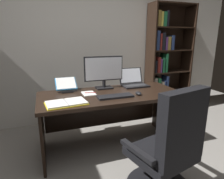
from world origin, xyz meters
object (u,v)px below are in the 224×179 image
at_px(laptop, 134,82).
at_px(notepad, 89,94).
at_px(desk, 110,106).
at_px(office_chair, 168,154).
at_px(open_binder, 66,103).
at_px(reading_stand_with_book, 66,85).
at_px(pen, 90,93).
at_px(keyboard, 115,96).
at_px(bookshelf, 164,61).
at_px(monitor, 104,72).
at_px(computer_mouse, 138,93).

relative_size(laptop, notepad, 1.71).
height_order(desk, office_chair, office_chair).
distance_m(open_binder, notepad, 0.43).
bearing_deg(notepad, reading_stand_with_book, 133.46).
bearing_deg(pen, keyboard, -45.77).
relative_size(bookshelf, monitor, 3.69).
xyz_separation_m(office_chair, notepad, (-0.45, 1.05, 0.29)).
height_order(office_chair, laptop, office_chair).
xyz_separation_m(bookshelf, office_chair, (-1.14, -1.82, -0.55)).
height_order(office_chair, open_binder, office_chair).
distance_m(bookshelf, laptop, 1.06).
xyz_separation_m(desk, pen, (-0.26, -0.01, 0.20)).
xyz_separation_m(keyboard, notepad, (-0.26, 0.25, -0.01)).
relative_size(bookshelf, computer_mouse, 18.96).
distance_m(desk, bookshelf, 1.58).
bearing_deg(reading_stand_with_book, laptop, -2.57).
bearing_deg(open_binder, notepad, 37.61).
height_order(office_chair, computer_mouse, office_chair).
height_order(bookshelf, notepad, bookshelf).
bearing_deg(computer_mouse, notepad, 156.28).
xyz_separation_m(office_chair, reading_stand_with_book, (-0.69, 1.30, 0.37)).
distance_m(bookshelf, notepad, 1.78).
bearing_deg(desk, open_binder, -152.51).
bearing_deg(laptop, office_chair, -101.94).
distance_m(bookshelf, monitor, 1.45).
height_order(bookshelf, open_binder, bookshelf).
bearing_deg(reading_stand_with_book, open_binder, -96.69).
height_order(office_chair, monitor, monitor).
bearing_deg(keyboard, bookshelf, 37.34).
distance_m(monitor, laptop, 0.49).
height_order(monitor, notepad, monitor).
xyz_separation_m(keyboard, reading_stand_with_book, (-0.50, 0.50, 0.06)).
bearing_deg(reading_stand_with_book, pen, -44.26).
relative_size(keyboard, computer_mouse, 4.04).
bearing_deg(bookshelf, monitor, -156.94).
xyz_separation_m(office_chair, pen, (-0.43, 1.05, 0.30)).
height_order(reading_stand_with_book, open_binder, reading_stand_with_book).
xyz_separation_m(open_binder, notepad, (0.31, 0.30, -0.01)).
xyz_separation_m(reading_stand_with_book, pen, (0.26, -0.25, -0.06)).
bearing_deg(computer_mouse, bookshelf, 44.57).
xyz_separation_m(monitor, reading_stand_with_book, (-0.50, 0.05, -0.15)).
bearing_deg(reading_stand_with_book, bookshelf, 15.70).
relative_size(monitor, open_binder, 1.20).
bearing_deg(monitor, notepad, -142.01).
relative_size(notepad, pen, 1.50).
distance_m(laptop, notepad, 0.74).
distance_m(keyboard, open_binder, 0.57).
bearing_deg(laptop, keyboard, -134.72).
bearing_deg(desk, keyboard, -93.59).
bearing_deg(computer_mouse, laptop, 71.52).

